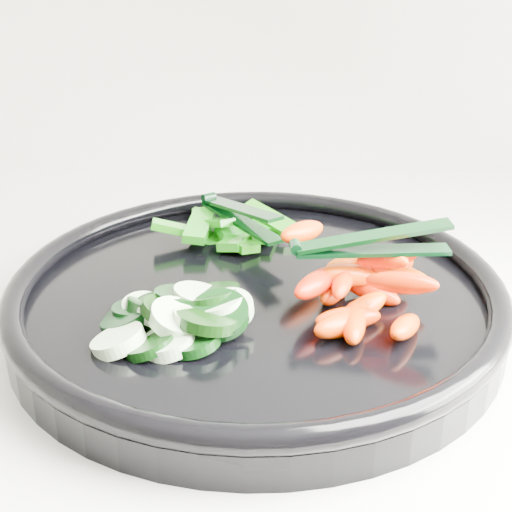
{
  "coord_description": "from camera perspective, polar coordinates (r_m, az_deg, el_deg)",
  "views": [
    {
      "loc": [
        0.18,
        1.16,
        1.21
      ],
      "look_at": [
        0.18,
        1.64,
        0.99
      ],
      "focal_mm": 50.0,
      "sensor_mm": 36.0,
      "label": 1
    }
  ],
  "objects": [
    {
      "name": "veggie_tray",
      "position": [
        0.54,
        -0.0,
        -3.29
      ],
      "size": [
        0.47,
        0.47,
        0.04
      ],
      "color": "black",
      "rests_on": "counter"
    },
    {
      "name": "cucumber_pile",
      "position": [
        0.5,
        -6.45,
        -4.65
      ],
      "size": [
        0.12,
        0.1,
        0.04
      ],
      "color": "black",
      "rests_on": "veggie_tray"
    },
    {
      "name": "carrot_pile",
      "position": [
        0.52,
        8.24,
        -2.16
      ],
      "size": [
        0.12,
        0.15,
        0.05
      ],
      "color": "#EA5F00",
      "rests_on": "veggie_tray"
    },
    {
      "name": "pepper_pile",
      "position": [
        0.63,
        -2.35,
        2.07
      ],
      "size": [
        0.13,
        0.1,
        0.03
      ],
      "color": "#256B0A",
      "rests_on": "veggie_tray"
    },
    {
      "name": "tong_carrot",
      "position": [
        0.51,
        8.94,
        0.97
      ],
      "size": [
        0.11,
        0.02,
        0.02
      ],
      "color": "black",
      "rests_on": "carrot_pile"
    },
    {
      "name": "tong_pepper",
      "position": [
        0.62,
        -1.44,
        3.42
      ],
      "size": [
        0.07,
        0.1,
        0.02
      ],
      "color": "black",
      "rests_on": "pepper_pile"
    }
  ]
}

